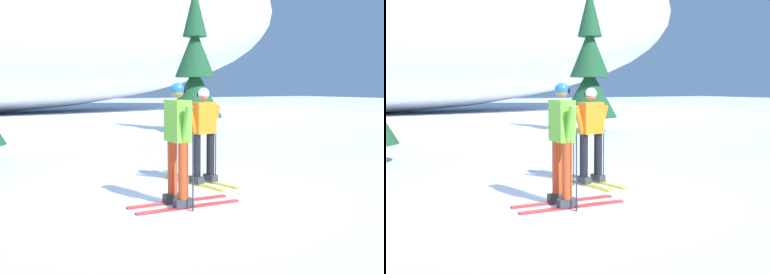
# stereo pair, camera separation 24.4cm
# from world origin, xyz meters

# --- Properties ---
(ground_plane) EXTENTS (120.00, 120.00, 0.00)m
(ground_plane) POSITION_xyz_m (0.00, 0.00, 0.00)
(ground_plane) COLOR white
(skier_orange_jacket) EXTENTS (0.80, 1.76, 1.76)m
(skier_orange_jacket) POSITION_xyz_m (0.87, 0.61, 0.92)
(skier_orange_jacket) COLOR gold
(skier_orange_jacket) RESTS_ON ground
(skier_lime_jacket) EXTENTS (1.69, 0.84, 1.84)m
(skier_lime_jacket) POSITION_xyz_m (-0.32, -0.60, 0.98)
(skier_lime_jacket) COLOR red
(skier_lime_jacket) RESTS_ON ground
(pine_tree_far_right) EXTENTS (2.19, 2.19, 5.68)m
(pine_tree_far_right) POSITION_xyz_m (5.91, 9.35, 2.38)
(pine_tree_far_right) COLOR #47301E
(pine_tree_far_right) RESTS_ON ground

